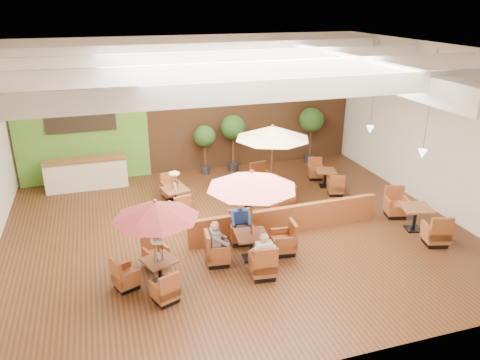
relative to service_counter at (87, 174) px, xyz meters
name	(u,v)px	position (x,y,z in m)	size (l,w,h in m)	color
room	(232,109)	(4.65, -3.88, 3.05)	(14.04, 14.00, 5.52)	#381E0F
service_counter	(87,174)	(0.00, 0.00, 0.00)	(3.00, 0.75, 1.18)	beige
booth_divider	(286,220)	(5.87, -5.65, -0.15)	(6.25, 0.18, 0.87)	brown
table_0	(154,224)	(1.68, -7.24, 1.10)	(2.30, 2.43, 2.35)	brown
table_1	(252,200)	(4.34, -6.82, 1.23)	(2.64, 2.64, 2.66)	brown
table_2	(270,147)	(6.23, -3.21, 1.44)	(2.74, 2.85, 2.83)	brown
table_3	(175,195)	(2.91, -2.82, -0.09)	(0.97, 2.54, 1.50)	brown
table_4	(415,219)	(9.80, -6.68, -0.20)	(1.09, 2.80, 1.00)	brown
table_5	(325,179)	(8.78, -2.58, -0.26)	(0.95, 2.39, 0.85)	brown
topiary_0	(205,138)	(4.69, 0.20, 0.95)	(0.89, 0.89, 2.06)	black
topiary_1	(233,130)	(5.90, 0.20, 1.20)	(1.03, 1.03, 2.39)	black
topiary_2	(311,122)	(9.42, 0.20, 1.25)	(1.06, 1.06, 2.46)	black
diner_0	(263,251)	(4.34, -7.79, 0.20)	(0.42, 0.34, 0.85)	white
diner_1	(241,219)	(4.34, -5.85, 0.19)	(0.44, 0.38, 0.84)	#24439D
diner_2	(217,239)	(3.36, -6.82, 0.19)	(0.34, 0.42, 0.84)	gray
diner_3	(282,192)	(6.30, -4.25, 0.17)	(0.42, 0.37, 0.79)	#24439D
diner_4	(282,192)	(6.30, -4.25, 0.18)	(0.41, 0.34, 0.81)	white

